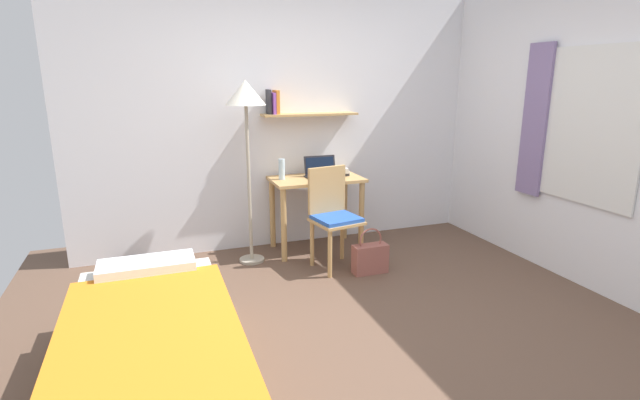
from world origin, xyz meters
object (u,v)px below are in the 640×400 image
at_px(desk, 316,193).
at_px(standing_lamp, 246,105).
at_px(desk_chair, 333,213).
at_px(water_bottle, 282,169).
at_px(handbag, 370,258).
at_px(laptop, 321,172).
at_px(bed, 152,359).
at_px(book_stack, 338,171).

distance_m(desk, standing_lamp, 1.15).
xyz_separation_m(desk_chair, water_bottle, (-0.34, 0.53, 0.34)).
distance_m(water_bottle, handbag, 1.23).
relative_size(desk_chair, laptop, 2.77).
xyz_separation_m(bed, standing_lamp, (0.94, 1.83, 1.26)).
height_order(laptop, handbag, laptop).
distance_m(desk_chair, water_bottle, 0.72).
bearing_deg(handbag, water_bottle, 126.51).
distance_m(standing_lamp, handbag, 1.78).
relative_size(desk_chair, book_stack, 4.12).
height_order(laptop, book_stack, laptop).
height_order(desk, water_bottle, water_bottle).
bearing_deg(bed, water_bottle, 56.67).
height_order(standing_lamp, handbag, standing_lamp).
height_order(water_bottle, book_stack, water_bottle).
bearing_deg(bed, desk, 49.59).
distance_m(desk, book_stack, 0.34).
bearing_deg(laptop, book_stack, 7.64).
bearing_deg(desk_chair, standing_lamp, 151.53).
xyz_separation_m(desk, desk_chair, (-0.01, -0.49, -0.08)).
distance_m(bed, book_stack, 2.81).
relative_size(desk, laptop, 2.70).
xyz_separation_m(bed, book_stack, (1.91, 1.99, 0.56)).
distance_m(standing_lamp, laptop, 1.04).
bearing_deg(desk, water_bottle, 172.89).
bearing_deg(desk_chair, laptop, 81.98).
bearing_deg(laptop, water_bottle, 177.80).
relative_size(desk, handbag, 2.14).
height_order(bed, standing_lamp, standing_lamp).
bearing_deg(book_stack, desk_chair, -116.65).
xyz_separation_m(bed, laptop, (1.71, 1.96, 0.57)).
relative_size(desk, book_stack, 4.02).
bearing_deg(desk, standing_lamp, -171.50).
height_order(bed, desk, desk).
bearing_deg(bed, book_stack, 46.14).
xyz_separation_m(bed, handbag, (1.89, 1.17, -0.09)).
height_order(desk_chair, standing_lamp, standing_lamp).
bearing_deg(handbag, book_stack, 88.98).
bearing_deg(water_bottle, bed, -123.33).
bearing_deg(standing_lamp, book_stack, 9.34).
xyz_separation_m(desk, laptop, (0.07, 0.03, 0.21)).
xyz_separation_m(bed, desk_chair, (1.64, 1.45, 0.28)).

